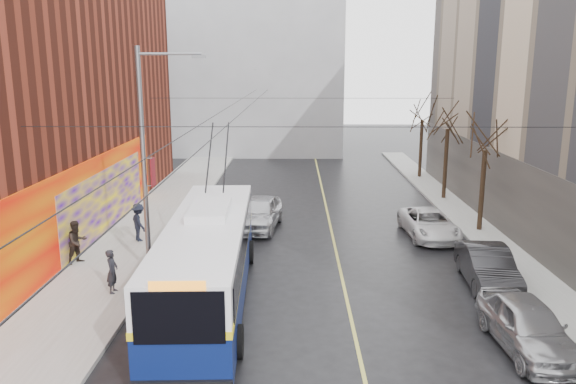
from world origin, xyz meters
The scene contains 18 objects.
sidewalk_left centered at (-8.00, 12.00, 0.07)m, with size 4.00×60.00×0.15m, color gray.
sidewalk_right centered at (9.00, 12.00, 0.07)m, with size 2.00×60.00×0.15m, color gray.
lane_line centered at (1.50, 14.00, 0.00)m, with size 0.12×50.00×0.01m, color #BFB74C.
building_far centered at (-6.00, 44.99, 9.02)m, with size 20.50×12.10×18.00m.
streetlight_pole centered at (-6.14, 10.00, 4.85)m, with size 2.65×0.60×9.00m.
catenary_wires centered at (-2.54, 14.77, 6.25)m, with size 18.00×60.00×0.22m.
tree_near centered at (9.00, 16.00, 4.98)m, with size 3.20×3.20×6.40m.
tree_mid centered at (9.00, 23.00, 5.25)m, with size 3.20×3.20×6.68m.
tree_far centered at (9.00, 30.00, 5.14)m, with size 3.20×3.20×6.57m.
pigeons_flying centered at (-2.37, 10.94, 7.62)m, with size 2.93×3.66×1.46m.
trolleybus centered at (-3.47, 7.23, 1.62)m, with size 3.21×12.37×5.81m.
parked_car_a centered at (6.50, 3.86, 0.76)m, with size 1.80×4.48×1.53m, color #9FA0A4.
parked_car_b centered at (7.00, 8.89, 0.75)m, with size 1.59×4.56×1.50m, color black.
parked_car_c centered at (6.24, 15.20, 0.66)m, with size 2.20×4.78×1.33m, color silver.
following_car centered at (-2.23, 16.58, 0.83)m, with size 1.96×4.87×1.66m, color #B1B2B6.
pedestrian_a centered at (-7.03, 7.67, 0.97)m, with size 0.60×0.39×1.63m, color black.
pedestrian_b centered at (-9.50, 10.80, 1.07)m, with size 0.89×0.69×1.83m, color black.
pedestrian_c centered at (-7.76, 13.90, 1.05)m, with size 1.16×0.67×1.80m, color black.
Camera 1 is at (-0.41, -11.52, 8.26)m, focal length 35.00 mm.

